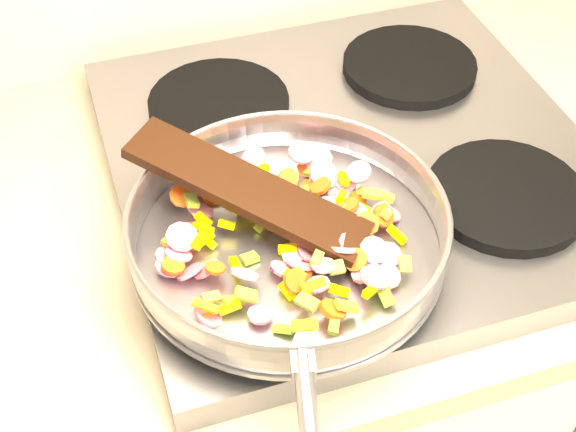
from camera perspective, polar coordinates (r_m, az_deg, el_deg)
name	(u,v)px	position (r m, az deg, el deg)	size (l,w,h in m)	color
cooktop	(352,163)	(1.04, 4.60, 3.77)	(0.60, 0.60, 0.04)	#939399
grate_fl	(282,250)	(0.89, -0.40, -2.42)	(0.19, 0.19, 0.02)	black
grate_fr	(506,196)	(0.99, 15.26, 1.41)	(0.19, 0.19, 0.02)	black
grate_bl	(219,103)	(1.09, -4.94, 7.99)	(0.19, 0.19, 0.02)	black
grate_br	(409,66)	(1.17, 8.63, 10.51)	(0.19, 0.19, 0.02)	black
saute_pan	(288,230)	(0.86, 0.01, -0.99)	(0.39, 0.55, 0.06)	#9E9EA5
vegetable_heap	(294,230)	(0.87, 0.40, -1.04)	(0.29, 0.29, 0.05)	#8CAD2B
wooden_spatula	(247,190)	(0.88, -2.93, 1.86)	(0.28, 0.06, 0.01)	black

